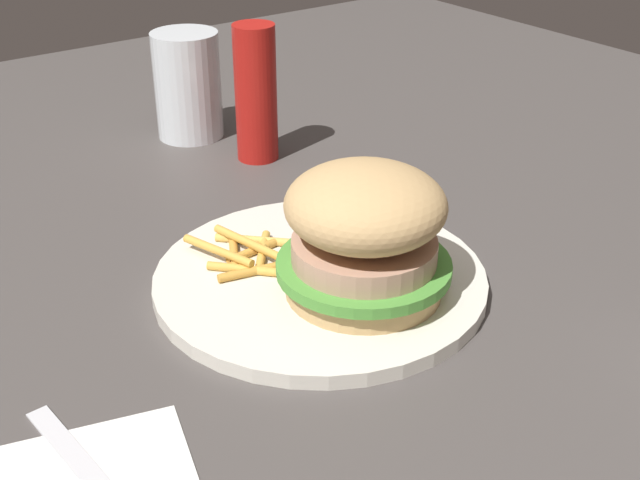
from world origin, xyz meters
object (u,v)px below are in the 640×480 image
object	(u,v)px
drink_glass	(188,90)
ketchup_bottle	(256,93)
fries_pile	(250,255)
sandwich	(365,232)
plate	(320,279)

from	to	relation	value
drink_glass	ketchup_bottle	xyz separation A→B (m)	(-0.10, -0.03, 0.02)
fries_pile	drink_glass	bearing A→B (deg)	-19.83
sandwich	fries_pile	world-z (taller)	sandwich
sandwich	drink_glass	bearing A→B (deg)	-9.23
plate	fries_pile	distance (m)	0.06
sandwich	fries_pile	size ratio (longest dim) A/B	1.42
ketchup_bottle	fries_pile	bearing A→B (deg)	146.09
fries_pile	ketchup_bottle	bearing A→B (deg)	-33.91
drink_glass	fries_pile	bearing A→B (deg)	160.17
sandwich	drink_glass	size ratio (longest dim) A/B	1.13
plate	fries_pile	size ratio (longest dim) A/B	2.82
plate	ketchup_bottle	distance (m)	0.28
drink_glass	ketchup_bottle	size ratio (longest dim) A/B	0.82
sandwich	plate	bearing A→B (deg)	15.03
plate	fries_pile	world-z (taller)	fries_pile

